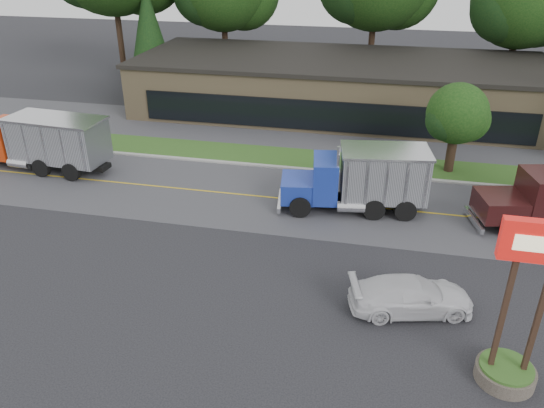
{
  "coord_description": "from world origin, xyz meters",
  "views": [
    {
      "loc": [
        5.82,
        -16.72,
        13.09
      ],
      "look_at": [
        1.08,
        4.82,
        1.8
      ],
      "focal_mm": 35.0,
      "sensor_mm": 36.0,
      "label": 1
    }
  ],
  "objects_px": {
    "dump_truck_red": "(40,141)",
    "dump_truck_blue": "(363,178)",
    "rally_car": "(411,295)",
    "bilo_sign": "(516,331)"
  },
  "relations": [
    {
      "from": "bilo_sign",
      "to": "dump_truck_red",
      "type": "bearing_deg",
      "value": 153.43
    },
    {
      "from": "dump_truck_blue",
      "to": "rally_car",
      "type": "distance_m",
      "value": 8.63
    },
    {
      "from": "bilo_sign",
      "to": "dump_truck_blue",
      "type": "distance_m",
      "value": 12.5
    },
    {
      "from": "bilo_sign",
      "to": "rally_car",
      "type": "height_order",
      "value": "bilo_sign"
    },
    {
      "from": "dump_truck_red",
      "to": "dump_truck_blue",
      "type": "xyz_separation_m",
      "value": [
        19.66,
        -1.32,
        -0.01
      ]
    },
    {
      "from": "bilo_sign",
      "to": "dump_truck_red",
      "type": "height_order",
      "value": "bilo_sign"
    },
    {
      "from": "bilo_sign",
      "to": "rally_car",
      "type": "distance_m",
      "value": 4.48
    },
    {
      "from": "dump_truck_red",
      "to": "rally_car",
      "type": "bearing_deg",
      "value": 161.14
    },
    {
      "from": "dump_truck_red",
      "to": "bilo_sign",
      "type": "bearing_deg",
      "value": 157.84
    },
    {
      "from": "dump_truck_red",
      "to": "dump_truck_blue",
      "type": "relative_size",
      "value": 1.31
    }
  ]
}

